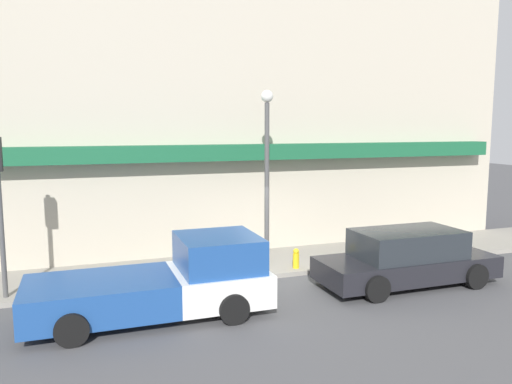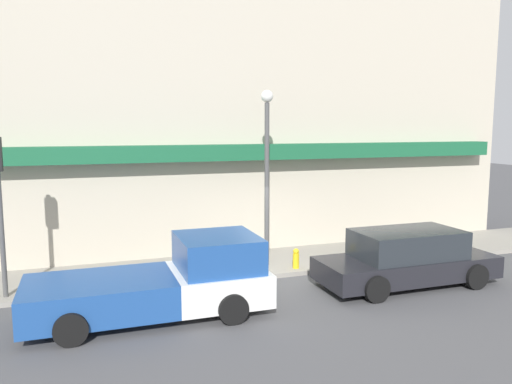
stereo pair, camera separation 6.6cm
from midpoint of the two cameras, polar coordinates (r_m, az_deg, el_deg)
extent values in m
plane|color=#4C4C4F|center=(14.39, 3.68, -9.71)|extent=(80.00, 80.00, 0.00)
cube|color=gray|center=(15.63, 1.63, -8.05)|extent=(36.00, 2.83, 0.13)
cube|color=#BCB29E|center=(17.83, -1.72, 9.64)|extent=(19.80, 3.00, 9.84)
cube|color=#195B38|center=(16.13, 0.25, 4.60)|extent=(18.22, 0.60, 0.50)
cube|color=white|center=(11.93, -4.21, -10.42)|extent=(2.13, 2.09, 0.74)
cube|color=#1E478C|center=(11.72, -4.24, -6.87)|extent=(1.81, 1.92, 0.78)
cube|color=#1E478C|center=(11.57, -17.29, -11.33)|extent=(3.19, 2.09, 0.74)
cylinder|color=black|center=(12.98, -5.19, -10.10)|extent=(0.67, 0.22, 0.67)
cylinder|color=black|center=(11.08, -2.47, -13.22)|extent=(0.67, 0.22, 0.67)
cylinder|color=black|center=(12.64, -20.13, -11.04)|extent=(0.67, 0.22, 0.67)
cylinder|color=black|center=(10.67, -20.25, -14.52)|extent=(0.67, 0.22, 0.67)
cube|color=black|center=(14.20, 16.94, -8.21)|extent=(4.89, 1.82, 0.58)
cube|color=#23282D|center=(14.04, 17.04, -5.65)|extent=(2.84, 1.64, 0.72)
cylinder|color=black|center=(15.83, 19.43, -7.27)|extent=(0.67, 0.22, 0.67)
cylinder|color=black|center=(14.52, 23.96, -8.82)|extent=(0.67, 0.22, 0.67)
cylinder|color=black|center=(14.18, 9.70, -8.66)|extent=(0.67, 0.22, 0.67)
cylinder|color=black|center=(12.69, 13.75, -10.71)|extent=(0.67, 0.22, 0.67)
cylinder|color=yellow|center=(14.78, 4.71, -7.84)|extent=(0.19, 0.19, 0.44)
sphere|color=yellow|center=(14.71, 4.73, -6.78)|extent=(0.18, 0.18, 0.18)
cylinder|color=#4C4C4C|center=(14.69, 1.37, 0.78)|extent=(0.14, 0.14, 4.81)
sphere|color=silver|center=(14.62, 1.41, 10.89)|extent=(0.36, 0.36, 0.36)
cylinder|color=#4C4C4C|center=(13.39, -27.03, -2.70)|extent=(0.12, 0.12, 3.88)
camera|label=1|loc=(0.03, -89.87, 0.02)|focal=35.00mm
camera|label=2|loc=(0.03, 90.13, -0.02)|focal=35.00mm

